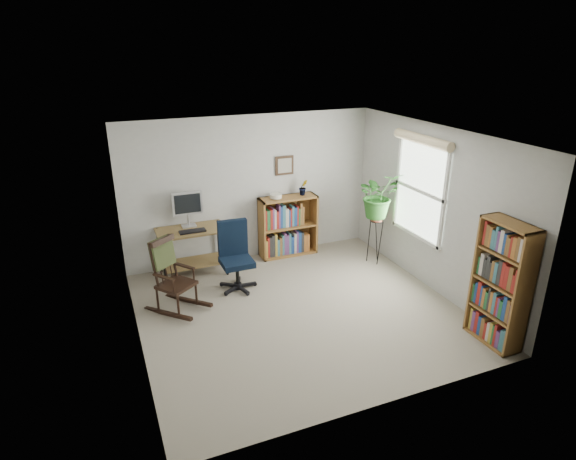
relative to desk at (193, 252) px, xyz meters
name	(u,v)px	position (x,y,z in m)	size (l,w,h in m)	color
floor	(299,311)	(1.09, -1.70, -0.38)	(4.20, 4.00, 0.00)	gray
ceiling	(301,136)	(1.09, -1.70, 2.02)	(4.20, 4.00, 0.00)	silver
wall_back	(251,189)	(1.09, 0.30, 0.82)	(4.20, 0.00, 2.40)	#B1B1AD
wall_front	(387,302)	(1.09, -3.70, 0.82)	(4.20, 0.00, 2.40)	#B1B1AD
wall_left	(130,255)	(-1.01, -1.70, 0.82)	(0.00, 4.00, 2.40)	#B1B1AD
wall_right	(433,209)	(3.19, -1.70, 0.82)	(0.00, 4.00, 2.40)	#B1B1AD
window	(419,191)	(3.15, -1.40, 1.02)	(0.12, 1.20, 1.50)	silver
desk	(193,252)	(0.00, 0.00, 0.00)	(1.05, 0.58, 0.75)	olive
monitor	(188,209)	(0.00, 0.14, 0.66)	(0.46, 0.16, 0.56)	#B8B8BD
keyboard	(192,231)	(0.00, -0.12, 0.39)	(0.40, 0.15, 0.03)	black
office_chair	(237,257)	(0.49, -0.76, 0.14)	(0.57, 0.57, 1.04)	black
rocking_chair	(175,275)	(-0.44, -1.02, 0.14)	(0.54, 0.90, 1.04)	black
low_bookshelf	(288,226)	(1.67, 0.12, 0.14)	(0.98, 0.33, 1.04)	brown
tall_bookshelf	(501,284)	(3.01, -3.25, 0.40)	(0.29, 0.68, 1.56)	brown
plant_stand	(375,238)	(2.89, -0.72, 0.05)	(0.24, 0.24, 0.86)	black
spider_plant	(380,173)	(2.89, -0.72, 1.15)	(1.69, 1.88, 1.46)	#296623
potted_plant_small	(303,192)	(1.95, 0.13, 0.72)	(0.13, 0.24, 0.11)	#296623
framed_picture	(285,166)	(1.67, 0.27, 1.16)	(0.32, 0.04, 0.32)	black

